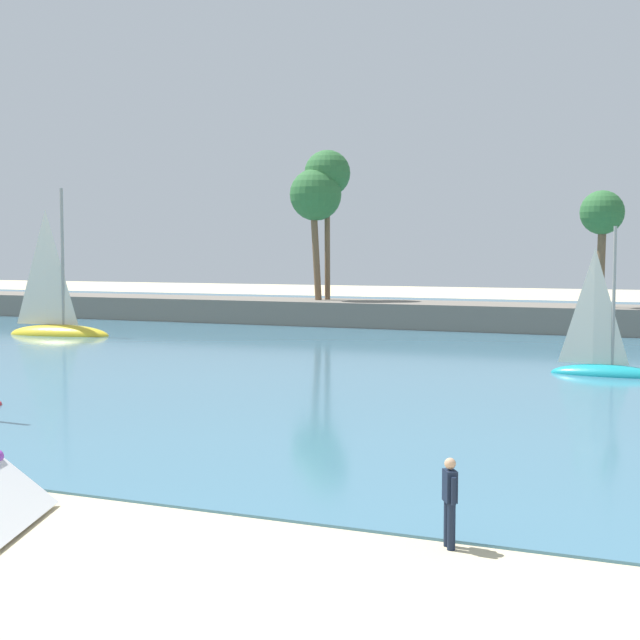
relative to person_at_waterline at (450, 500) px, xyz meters
name	(u,v)px	position (x,y,z in m)	size (l,w,h in m)	color
sea	(538,336)	(-6.05, 43.63, -0.86)	(220.00, 86.68, 0.06)	teal
palm_headland	(588,291)	(-3.41, 47.06, 1.90)	(104.06, 6.73, 13.14)	slate
person_at_waterline	(450,500)	(0.00, 0.00, 0.00)	(0.35, 0.48, 1.67)	#141E33
sailboat_near_shore	(604,361)	(-0.02, 25.28, -0.21)	(4.80, 1.62, 6.88)	teal
sailboat_toward_headland	(57,321)	(-34.27, 31.59, 0.07)	(7.12, 3.04, 10.00)	yellow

